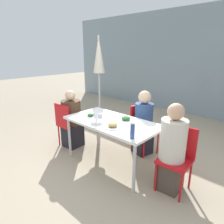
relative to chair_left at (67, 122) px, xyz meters
name	(u,v)px	position (x,y,z in m)	size (l,w,h in m)	color
ground_plane	(112,163)	(1.07, 0.13, -0.52)	(24.00, 24.00, 0.00)	tan
building_facade	(202,63)	(1.07, 3.81, 0.98)	(10.00, 0.20, 3.00)	gray
dining_table	(112,124)	(1.07, 0.13, 0.18)	(1.54, 0.80, 0.76)	white
chair_left	(67,122)	(0.00, 0.00, 0.00)	(0.42, 0.42, 0.88)	red
person_left	(72,121)	(0.05, 0.08, 0.00)	(0.37, 0.37, 1.13)	black
chair_right	(178,154)	(2.13, 0.28, 0.00)	(0.42, 0.42, 0.88)	red
person_right	(172,151)	(2.09, 0.19, 0.06)	(0.34, 0.34, 1.22)	#473D33
chair_far	(142,125)	(1.17, 0.85, 0.00)	(0.49, 0.49, 0.88)	red
person_far	(143,124)	(1.24, 0.79, 0.04)	(0.35, 0.35, 1.18)	black
closed_umbrella	(99,64)	(-0.25, 1.12, 1.02)	(0.36, 0.36, 2.16)	#333333
plate_0	(126,119)	(1.22, 0.30, 0.27)	(0.26, 0.26, 0.07)	white
plate_1	(91,116)	(0.66, 0.04, 0.26)	(0.21, 0.21, 0.06)	white
plate_2	(113,126)	(1.26, -0.06, 0.27)	(0.27, 0.27, 0.07)	white
bottle	(132,131)	(1.71, -0.17, 0.34)	(0.06, 0.06, 0.22)	#334C8E
drinking_cup	(101,117)	(0.89, 0.05, 0.29)	(0.08, 0.08, 0.10)	silver
salad_bowl	(97,122)	(0.97, -0.10, 0.26)	(0.19, 0.19, 0.05)	white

